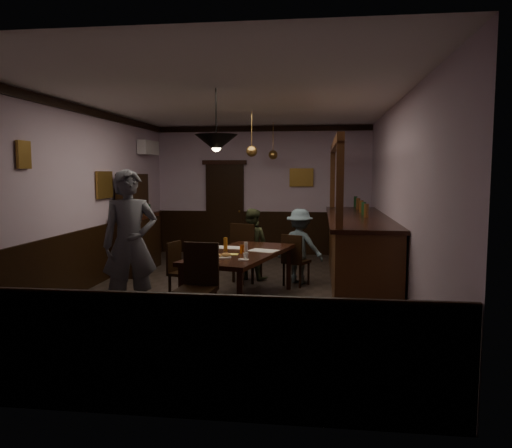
% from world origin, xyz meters
% --- Properties ---
extents(room, '(5.01, 8.01, 3.01)m').
position_xyz_m(room, '(0.00, 0.00, 1.50)').
color(room, '#2D2621').
rests_on(room, ground).
extents(dining_table, '(1.50, 2.38, 0.75)m').
position_xyz_m(dining_table, '(0.18, -0.45, 0.69)').
color(dining_table, black).
rests_on(dining_table, ground).
extents(chair_far_left, '(0.56, 0.56, 1.04)m').
position_xyz_m(chair_far_left, '(0.05, 0.89, 0.57)').
color(chair_far_left, black).
rests_on(chair_far_left, ground).
extents(chair_far_right, '(0.51, 0.51, 0.89)m').
position_xyz_m(chair_far_right, '(0.91, 0.69, 0.48)').
color(chair_far_right, black).
rests_on(chair_far_right, ground).
extents(chair_near, '(0.49, 0.49, 1.05)m').
position_xyz_m(chair_near, '(-0.15, -1.72, 0.58)').
color(chair_near, black).
rests_on(chair_near, ground).
extents(chair_side, '(0.47, 0.47, 0.88)m').
position_xyz_m(chair_side, '(-0.76, -0.42, 0.48)').
color(chair_side, black).
rests_on(chair_side, ground).
extents(person_standing, '(0.85, 0.74, 1.96)m').
position_xyz_m(person_standing, '(-1.14, -1.41, 0.98)').
color(person_standing, slate).
rests_on(person_standing, ground).
extents(person_seated_left, '(0.75, 0.67, 1.28)m').
position_xyz_m(person_seated_left, '(0.12, 1.17, 0.64)').
color(person_seated_left, '#3C4428').
rests_on(person_seated_left, ground).
extents(person_seated_right, '(0.95, 0.75, 1.30)m').
position_xyz_m(person_seated_right, '(0.99, 0.95, 0.65)').
color(person_seated_right, slate).
rests_on(person_seated_right, ground).
extents(newspaper_left, '(0.45, 0.34, 0.01)m').
position_xyz_m(newspaper_left, '(-0.06, -0.05, 0.75)').
color(newspaper_left, silver).
rests_on(newspaper_left, dining_table).
extents(newspaper_right, '(0.50, 0.43, 0.01)m').
position_xyz_m(newspaper_right, '(0.50, -0.29, 0.75)').
color(newspaper_right, silver).
rests_on(newspaper_right, dining_table).
extents(napkin, '(0.18, 0.18, 0.00)m').
position_xyz_m(napkin, '(0.10, -0.66, 0.75)').
color(napkin, '#F6EF5A').
rests_on(napkin, dining_table).
extents(saucer, '(0.15, 0.15, 0.01)m').
position_xyz_m(saucer, '(0.32, -1.08, 0.76)').
color(saucer, white).
rests_on(saucer, dining_table).
extents(coffee_cup, '(0.10, 0.10, 0.07)m').
position_xyz_m(coffee_cup, '(0.34, -1.02, 0.80)').
color(coffee_cup, white).
rests_on(coffee_cup, saucer).
extents(pastry_plate, '(0.22, 0.22, 0.01)m').
position_xyz_m(pastry_plate, '(0.02, -0.95, 0.76)').
color(pastry_plate, white).
rests_on(pastry_plate, dining_table).
extents(pastry_ring_a, '(0.13, 0.13, 0.04)m').
position_xyz_m(pastry_ring_a, '(-0.07, -0.97, 0.79)').
color(pastry_ring_a, '#C68C47').
rests_on(pastry_ring_a, pastry_plate).
extents(pastry_ring_b, '(0.13, 0.13, 0.04)m').
position_xyz_m(pastry_ring_b, '(0.05, -0.91, 0.79)').
color(pastry_ring_b, '#C68C47').
rests_on(pastry_ring_b, pastry_plate).
extents(soda_can, '(0.07, 0.07, 0.12)m').
position_xyz_m(soda_can, '(0.21, -0.54, 0.81)').
color(soda_can, orange).
rests_on(soda_can, dining_table).
extents(beer_glass, '(0.06, 0.06, 0.20)m').
position_xyz_m(beer_glass, '(-0.06, -0.36, 0.85)').
color(beer_glass, '#BF721E').
rests_on(beer_glass, dining_table).
extents(water_glass, '(0.06, 0.06, 0.15)m').
position_xyz_m(water_glass, '(0.25, -0.42, 0.82)').
color(water_glass, silver).
rests_on(water_glass, dining_table).
extents(pepper_mill, '(0.04, 0.04, 0.14)m').
position_xyz_m(pepper_mill, '(-0.38, -1.07, 0.82)').
color(pepper_mill, black).
rests_on(pepper_mill, dining_table).
extents(sideboard, '(0.51, 1.43, 1.89)m').
position_xyz_m(sideboard, '(-2.21, 1.58, 0.76)').
color(sideboard, black).
rests_on(sideboard, ground).
extents(bar_counter, '(1.02, 4.38, 2.46)m').
position_xyz_m(bar_counter, '(1.99, 1.12, 0.62)').
color(bar_counter, '#472412').
rests_on(bar_counter, ground).
extents(door_back, '(0.90, 0.06, 2.10)m').
position_xyz_m(door_back, '(-0.90, 3.95, 1.05)').
color(door_back, black).
rests_on(door_back, ground).
extents(ac_unit, '(0.20, 0.85, 0.30)m').
position_xyz_m(ac_unit, '(-2.38, 2.90, 2.45)').
color(ac_unit, white).
rests_on(ac_unit, ground).
extents(picture_left_small, '(0.04, 0.28, 0.36)m').
position_xyz_m(picture_left_small, '(-2.46, -1.60, 2.15)').
color(picture_left_small, olive).
rests_on(picture_left_small, ground).
extents(picture_left_large, '(0.04, 0.62, 0.48)m').
position_xyz_m(picture_left_large, '(-2.46, 0.80, 1.70)').
color(picture_left_large, olive).
rests_on(picture_left_large, ground).
extents(picture_back, '(0.55, 0.04, 0.42)m').
position_xyz_m(picture_back, '(0.90, 3.96, 1.80)').
color(picture_back, olive).
rests_on(picture_back, ground).
extents(pendant_iron, '(0.56, 0.56, 0.81)m').
position_xyz_m(pendant_iron, '(-0.01, -1.22, 2.30)').
color(pendant_iron, black).
rests_on(pendant_iron, ground).
extents(pendant_brass_mid, '(0.20, 0.20, 0.81)m').
position_xyz_m(pendant_brass_mid, '(0.10, 1.34, 2.30)').
color(pendant_brass_mid, '#BF8C3F').
rests_on(pendant_brass_mid, ground).
extents(pendant_brass_far, '(0.20, 0.20, 0.81)m').
position_xyz_m(pendant_brass_far, '(0.30, 3.30, 2.30)').
color(pendant_brass_far, '#BF8C3F').
rests_on(pendant_brass_far, ground).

